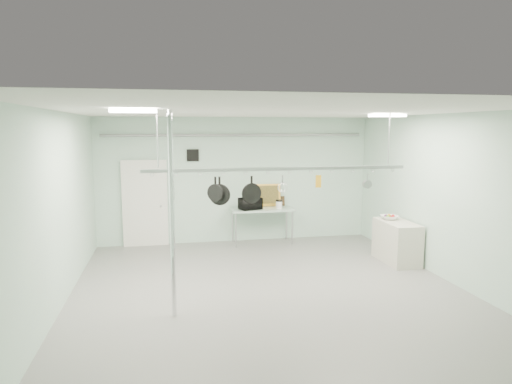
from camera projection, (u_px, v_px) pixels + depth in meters
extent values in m
plane|color=gray|center=(271.00, 294.00, 8.08)|extent=(8.00, 8.00, 0.00)
cube|color=silver|center=(272.00, 112.00, 7.64)|extent=(7.00, 8.00, 0.02)
cube|color=silver|center=(236.00, 180.00, 11.73)|extent=(7.00, 0.02, 3.20)
cube|color=silver|center=(453.00, 199.00, 8.53)|extent=(0.02, 8.00, 3.20)
cube|color=silver|center=(145.00, 204.00, 11.31)|extent=(1.10, 0.10, 2.20)
cube|color=black|center=(193.00, 155.00, 11.41)|extent=(0.30, 0.04, 0.30)
cylinder|color=gray|center=(236.00, 135.00, 11.49)|extent=(6.60, 0.07, 0.07)
cylinder|color=silver|center=(172.00, 215.00, 6.94)|extent=(0.08, 0.08, 3.20)
cube|color=#A9C7B9|center=(262.00, 209.00, 11.57)|extent=(1.60, 0.70, 0.05)
cylinder|color=#B7B7BC|center=(236.00, 230.00, 11.22)|extent=(0.04, 0.04, 0.86)
cylinder|color=#B7B7BC|center=(233.00, 226.00, 11.76)|extent=(0.04, 0.04, 0.86)
cylinder|color=#B7B7BC|center=(292.00, 228.00, 11.50)|extent=(0.04, 0.04, 0.86)
cylinder|color=#B7B7BC|center=(286.00, 223.00, 12.04)|extent=(0.04, 0.04, 0.86)
cube|color=beige|center=(397.00, 242.00, 9.98)|extent=(0.60, 1.20, 0.90)
cube|color=#B7B7BC|center=(279.00, 169.00, 8.10)|extent=(4.80, 0.06, 0.06)
cylinder|color=#B7B7BC|center=(157.00, 141.00, 7.63)|extent=(0.02, 0.02, 0.94)
cylinder|color=#B7B7BC|center=(389.00, 140.00, 8.44)|extent=(0.02, 0.02, 0.94)
cube|color=white|center=(134.00, 111.00, 6.44)|extent=(0.65, 0.30, 0.05)
cube|color=white|center=(387.00, 115.00, 8.69)|extent=(0.65, 0.30, 0.05)
imported|color=black|center=(250.00, 204.00, 11.39)|extent=(0.61, 0.51, 0.29)
cylinder|color=silver|center=(279.00, 205.00, 11.50)|extent=(0.20, 0.20, 0.19)
cube|color=gold|center=(266.00, 195.00, 11.85)|extent=(0.78, 0.16, 0.58)
cube|color=#312211|center=(279.00, 201.00, 11.94)|extent=(0.30, 0.10, 0.25)
imported|color=white|center=(390.00, 217.00, 10.16)|extent=(0.38, 0.38, 0.09)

